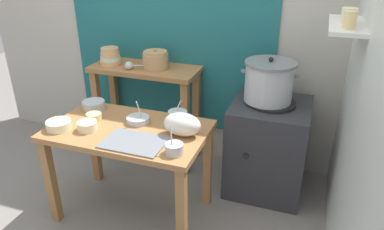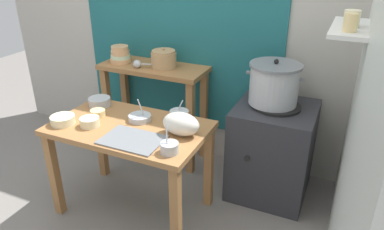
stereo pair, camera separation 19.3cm
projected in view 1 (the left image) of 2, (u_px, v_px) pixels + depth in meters
ground_plane at (139, 216)px, 2.78m from camera, size 9.00×9.00×0.00m
wall_back at (196, 18)px, 3.13m from camera, size 4.40×0.12×2.60m
wall_right at (373, 62)px, 1.97m from camera, size 0.30×3.20×2.60m
prep_table at (129, 142)px, 2.57m from camera, size 1.10×0.66×0.72m
back_shelf_table at (146, 90)px, 3.28m from camera, size 0.96×0.40×0.90m
stove_block at (267, 147)px, 2.96m from camera, size 0.60×0.61×0.78m
steamer_pot at (269, 81)px, 2.75m from camera, size 0.43×0.39×0.35m
clay_pot at (156, 60)px, 3.12m from camera, size 0.22×0.22×0.18m
bowl_stack_enamel at (110, 57)px, 3.23m from camera, size 0.19×0.19×0.15m
ladle at (130, 66)px, 3.11m from camera, size 0.27×0.12×0.07m
serving_tray at (134, 142)px, 2.34m from camera, size 0.40×0.28×0.01m
plastic_bag at (182, 124)px, 2.40m from camera, size 0.26×0.16×0.16m
prep_bowl_0 at (94, 116)px, 2.63m from camera, size 0.11×0.11×0.05m
prep_bowl_1 at (138, 119)px, 2.60m from camera, size 0.16×0.16×0.18m
prep_bowl_2 at (94, 105)px, 2.80m from camera, size 0.17×0.17×0.07m
prep_bowl_3 at (178, 115)px, 2.63m from camera, size 0.14×0.14×0.14m
prep_bowl_4 at (59, 125)px, 2.50m from camera, size 0.17×0.17×0.06m
prep_bowl_5 at (174, 148)px, 2.20m from camera, size 0.11×0.11×0.18m
prep_bowl_6 at (87, 126)px, 2.49m from camera, size 0.14×0.14×0.06m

